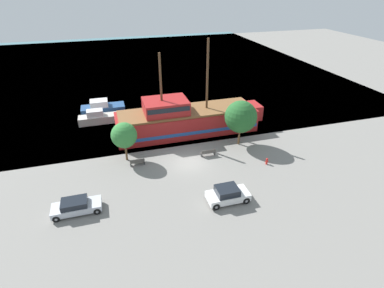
# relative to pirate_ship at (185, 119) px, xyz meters

# --- Properties ---
(ground_plane) EXTENTS (160.00, 160.00, 0.00)m
(ground_plane) POSITION_rel_pirate_ship_xyz_m (-1.65, -7.62, -1.86)
(ground_plane) COLOR gray
(water_surface) EXTENTS (80.00, 80.00, 0.00)m
(water_surface) POSITION_rel_pirate_ship_xyz_m (-1.65, 36.38, -1.86)
(water_surface) COLOR teal
(water_surface) RESTS_ON ground
(pirate_ship) EXTENTS (19.83, 5.29, 12.09)m
(pirate_ship) POSITION_rel_pirate_ship_xyz_m (0.00, 0.00, 0.00)
(pirate_ship) COLOR #A31E1E
(pirate_ship) RESTS_ON water_surface
(moored_boat_dockside) EXTENTS (5.57, 1.81, 1.98)m
(moored_boat_dockside) POSITION_rel_pirate_ship_xyz_m (-11.30, 6.33, -1.11)
(moored_boat_dockside) COLOR #B7B2A8
(moored_boat_dockside) RESTS_ON water_surface
(moored_boat_outer) EXTENTS (6.48, 2.54, 2.05)m
(moored_boat_outer) POSITION_rel_pirate_ship_xyz_m (-10.60, 9.93, -1.09)
(moored_boat_outer) COLOR navy
(moored_boat_outer) RESTS_ON water_surface
(parked_car_curb_front) EXTENTS (4.27, 1.81, 1.32)m
(parked_car_curb_front) POSITION_rel_pirate_ship_xyz_m (-13.55, -12.63, -1.20)
(parked_car_curb_front) COLOR #B7BCC6
(parked_car_curb_front) RESTS_ON ground_plane
(parked_car_curb_mid) EXTENTS (3.94, 1.96, 1.54)m
(parked_car_curb_mid) POSITION_rel_pirate_ship_xyz_m (-0.04, -15.01, -1.10)
(parked_car_curb_mid) COLOR white
(parked_car_curb_mid) RESTS_ON ground_plane
(fire_hydrant) EXTENTS (0.42, 0.25, 0.76)m
(fire_hydrant) POSITION_rel_pirate_ship_xyz_m (6.62, -10.37, -1.45)
(fire_hydrant) COLOR red
(fire_hydrant) RESTS_ON ground_plane
(bench_promenade_east) EXTENTS (1.73, 0.45, 0.85)m
(bench_promenade_east) POSITION_rel_pirate_ship_xyz_m (0.88, -6.81, -1.42)
(bench_promenade_east) COLOR #4C4742
(bench_promenade_east) RESTS_ON ground_plane
(bench_promenade_west) EXTENTS (1.61, 0.45, 0.85)m
(bench_promenade_west) POSITION_rel_pirate_ship_xyz_m (-7.36, -6.54, -1.43)
(bench_promenade_west) COLOR #4C4742
(bench_promenade_west) RESTS_ON ground_plane
(tree_row_east) EXTENTS (2.88, 2.88, 4.62)m
(tree_row_east) POSITION_rel_pirate_ship_xyz_m (-8.39, -5.00, 1.31)
(tree_row_east) COLOR brown
(tree_row_east) RESTS_ON ground_plane
(tree_row_mideast) EXTENTS (3.91, 3.91, 5.71)m
(tree_row_mideast) POSITION_rel_pirate_ship_xyz_m (5.49, -5.22, 1.89)
(tree_row_mideast) COLOR brown
(tree_row_mideast) RESTS_ON ground_plane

